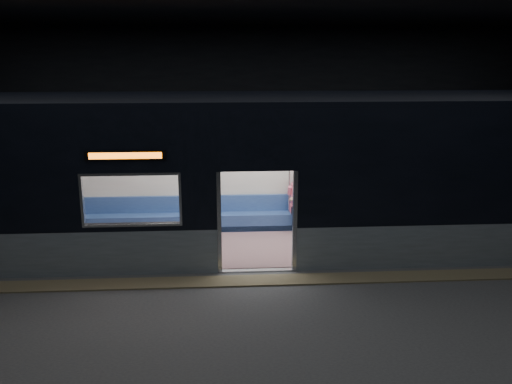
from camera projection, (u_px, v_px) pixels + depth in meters
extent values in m
cube|color=#47494C|center=(261.00, 294.00, 9.81)|extent=(24.00, 14.00, 0.01)
cube|color=black|center=(262.00, 4.00, 8.57)|extent=(24.00, 14.00, 0.04)
cube|color=black|center=(244.00, 113.00, 15.93)|extent=(24.00, 0.04, 5.00)
cube|color=#8C7F59|center=(259.00, 280.00, 10.34)|extent=(22.80, 0.50, 0.03)
cube|color=#919EAE|center=(6.00, 255.00, 10.42)|extent=(8.30, 0.12, 0.90)
cube|color=#919EAE|center=(494.00, 244.00, 11.03)|extent=(8.30, 0.12, 0.90)
cube|color=black|center=(503.00, 167.00, 10.63)|extent=(8.30, 0.12, 2.30)
cube|color=black|center=(257.00, 141.00, 10.18)|extent=(1.40, 0.12, 1.15)
cube|color=#B7BABC|center=(219.00, 223.00, 10.53)|extent=(0.08, 0.14, 2.05)
cube|color=#B7BABC|center=(295.00, 221.00, 10.62)|extent=(0.08, 0.14, 2.05)
cube|color=black|center=(125.00, 155.00, 10.01)|extent=(1.50, 0.04, 0.18)
cube|color=#E2600D|center=(125.00, 156.00, 10.00)|extent=(1.34, 0.03, 0.12)
cube|color=beige|center=(249.00, 164.00, 13.22)|extent=(18.00, 0.12, 3.20)
cube|color=black|center=(253.00, 100.00, 11.41)|extent=(18.00, 3.00, 0.15)
cube|color=#825E61|center=(253.00, 245.00, 12.22)|extent=(17.76, 2.76, 0.04)
cube|color=beige|center=(253.00, 143.00, 11.64)|extent=(17.76, 2.76, 0.10)
cube|color=navy|center=(250.00, 221.00, 13.25)|extent=(11.00, 0.48, 0.41)
cube|color=navy|center=(250.00, 203.00, 13.33)|extent=(11.00, 0.10, 0.40)
cube|color=#775763|center=(93.00, 257.00, 10.90)|extent=(4.40, 0.48, 0.41)
cube|color=#775763|center=(413.00, 249.00, 11.32)|extent=(4.40, 0.48, 0.41)
cylinder|color=silver|center=(209.00, 211.00, 10.78)|extent=(0.04, 0.04, 2.26)
cylinder|color=silver|center=(211.00, 185.00, 12.97)|extent=(0.04, 0.04, 2.26)
cylinder|color=silver|center=(303.00, 210.00, 10.90)|extent=(0.04, 0.04, 2.26)
cylinder|color=silver|center=(289.00, 183.00, 13.08)|extent=(0.04, 0.04, 2.26)
cylinder|color=silver|center=(250.00, 152.00, 12.78)|extent=(11.00, 0.03, 0.03)
cube|color=black|center=(295.00, 211.00, 13.02)|extent=(0.17, 0.48, 0.16)
cube|color=black|center=(304.00, 211.00, 13.04)|extent=(0.17, 0.48, 0.16)
cylinder|color=black|center=(296.00, 225.00, 12.88)|extent=(0.11, 0.11, 0.43)
cylinder|color=black|center=(305.00, 225.00, 12.89)|extent=(0.11, 0.11, 0.43)
cube|color=#D9627B|center=(298.00, 208.00, 13.22)|extent=(0.41, 0.22, 0.20)
cylinder|color=#D9627B|center=(299.00, 194.00, 13.16)|extent=(0.45, 0.45, 0.53)
sphere|color=tan|center=(299.00, 179.00, 13.04)|extent=(0.21, 0.21, 0.21)
sphere|color=black|center=(299.00, 177.00, 13.07)|extent=(0.22, 0.22, 0.22)
cube|color=black|center=(301.00, 206.00, 12.92)|extent=(0.32, 0.31, 0.13)
cube|color=white|center=(389.00, 167.00, 13.38)|extent=(1.04, 0.03, 0.68)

